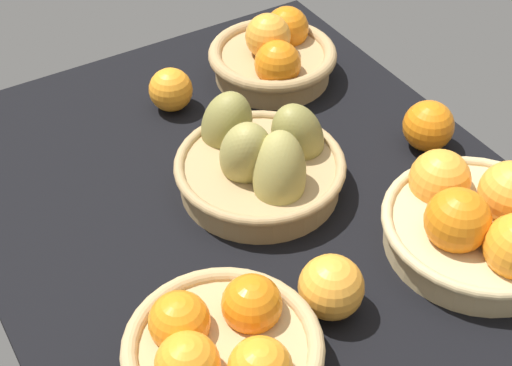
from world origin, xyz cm
name	(u,v)px	position (x,y,z in cm)	size (l,w,h in cm)	color
market_tray	(246,200)	(0.00, 0.00, 1.50)	(84.00, 72.00, 3.00)	black
basket_center_pears	(260,162)	(-0.40, 2.53, 7.25)	(25.58, 23.96, 13.96)	tan
basket_near_right	(222,350)	(23.89, -17.03, 7.09)	(21.92, 21.92, 9.93)	tan
basket_far_right	(479,222)	(23.71, 20.15, 7.14)	(25.00, 25.00, 10.87)	tan
basket_far_left	(274,55)	(-22.31, 18.45, 7.15)	(21.11, 21.11, 11.16)	tan
loose_orange_front_gap	(428,126)	(4.88, 28.05, 6.78)	(7.56, 7.56, 7.56)	orange
loose_orange_back_gap	(170,90)	(-23.19, -0.12, 6.44)	(6.88, 6.88, 6.88)	orange
loose_orange_side_gap	(331,287)	(22.63, -1.87, 6.91)	(7.82, 7.82, 7.82)	#F49E33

